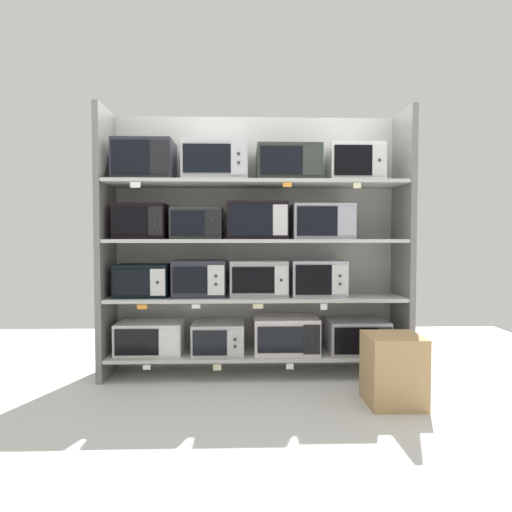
{
  "coord_description": "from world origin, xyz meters",
  "views": [
    {
      "loc": [
        -0.12,
        -3.86,
        1.2
      ],
      "look_at": [
        0.0,
        0.0,
        1.03
      ],
      "focal_mm": 31.41,
      "sensor_mm": 36.0,
      "label": 1
    }
  ],
  "objects": [
    {
      "name": "shelf_2",
      "position": [
        0.0,
        0.0,
        1.17
      ],
      "size": [
        2.51,
        0.49,
        0.03
      ],
      "primitive_type": "cube",
      "color": "beige"
    },
    {
      "name": "back_panel",
      "position": [
        0.0,
        0.26,
        1.14
      ],
      "size": [
        2.71,
        0.04,
        2.29
      ],
      "primitive_type": "cube",
      "color": "#B2B2AD",
      "rests_on": "ground"
    },
    {
      "name": "microwave_5",
      "position": [
        -0.48,
        -0.0,
        0.84
      ],
      "size": [
        0.45,
        0.36,
        0.31
      ],
      "color": "#2C2B39",
      "rests_on": "shelf_1"
    },
    {
      "name": "upright_left",
      "position": [
        -1.29,
        0.0,
        1.14
      ],
      "size": [
        0.05,
        0.49,
        2.29
      ],
      "primitive_type": "cube",
      "color": "slate",
      "rests_on": "ground"
    },
    {
      "name": "shelf_1",
      "position": [
        0.0,
        0.0,
        0.67
      ],
      "size": [
        2.51,
        0.49,
        0.03
      ],
      "primitive_type": "cube",
      "color": "beige"
    },
    {
      "name": "price_tag_9",
      "position": [
        0.24,
        -0.25,
        1.62
      ],
      "size": [
        0.07,
        0.0,
        0.04
      ],
      "primitive_type": "cube",
      "color": "orange"
    },
    {
      "name": "price_tag_7",
      "position": [
        0.55,
        -0.25,
        0.63
      ],
      "size": [
        0.06,
        0.0,
        0.05
      ],
      "primitive_type": "cube",
      "color": "white"
    },
    {
      "name": "microwave_4",
      "position": [
        -0.97,
        -0.0,
        0.83
      ],
      "size": [
        0.45,
        0.36,
        0.28
      ],
      "color": "black",
      "rests_on": "shelf_1"
    },
    {
      "name": "microwave_12",
      "position": [
        -0.95,
        -0.0,
        1.84
      ],
      "size": [
        0.5,
        0.39,
        0.34
      ],
      "color": "#262933",
      "rests_on": "shelf_3"
    },
    {
      "name": "microwave_1",
      "position": [
        -0.33,
        -0.0,
        0.33
      ],
      "size": [
        0.44,
        0.42,
        0.26
      ],
      "color": "#BDBDBF",
      "rests_on": "shelf_0"
    },
    {
      "name": "microwave_13",
      "position": [
        -0.35,
        -0.0,
        1.84
      ],
      "size": [
        0.55,
        0.4,
        0.33
      ],
      "color": "#B6B6BC",
      "rests_on": "shelf_3"
    },
    {
      "name": "microwave_3",
      "position": [
        0.88,
        -0.0,
        0.33
      ],
      "size": [
        0.51,
        0.42,
        0.28
      ],
      "color": "#A2A1A9",
      "rests_on": "shelf_0"
    },
    {
      "name": "price_tag_5",
      "position": [
        -0.49,
        -0.25,
        0.64
      ],
      "size": [
        0.07,
        0.0,
        0.03
      ],
      "primitive_type": "cube",
      "color": "white"
    },
    {
      "name": "microwave_0",
      "position": [
        -0.92,
        -0.0,
        0.33
      ],
      "size": [
        0.56,
        0.35,
        0.27
      ],
      "color": "white",
      "rests_on": "shelf_0"
    },
    {
      "name": "shelf_0",
      "position": [
        0.0,
        0.0,
        0.18
      ],
      "size": [
        2.51,
        0.49,
        0.03
      ],
      "primitive_type": "cube",
      "color": "beige",
      "rests_on": "ground"
    },
    {
      "name": "microwave_10",
      "position": [
        0.01,
        -0.0,
        1.34
      ],
      "size": [
        0.51,
        0.37,
        0.32
      ],
      "color": "black",
      "rests_on": "shelf_2"
    },
    {
      "name": "price_tag_4",
      "position": [
        -0.93,
        -0.25,
        0.63
      ],
      "size": [
        0.08,
        0.0,
        0.04
      ],
      "primitive_type": "cube",
      "color": "orange"
    },
    {
      "name": "price_tag_1",
      "position": [
        -0.32,
        -0.25,
        0.13
      ],
      "size": [
        0.07,
        0.0,
        0.05
      ],
      "primitive_type": "cube",
      "color": "beige"
    },
    {
      "name": "microwave_15",
      "position": [
        0.85,
        -0.0,
        1.83
      ],
      "size": [
        0.46,
        0.35,
        0.32
      ],
      "color": "white",
      "rests_on": "shelf_3"
    },
    {
      "name": "microwave_7",
      "position": [
        0.54,
        -0.0,
        0.84
      ],
      "size": [
        0.47,
        0.35,
        0.31
      ],
      "color": "#B4B6C2",
      "rests_on": "shelf_1"
    },
    {
      "name": "price_tag_3",
      "position": [
        0.92,
        -0.25,
        0.14
      ],
      "size": [
        0.07,
        0.0,
        0.04
      ],
      "primitive_type": "cube",
      "color": "orange"
    },
    {
      "name": "microwave_9",
      "position": [
        -0.51,
        -0.0,
        1.31
      ],
      "size": [
        0.43,
        0.36,
        0.27
      ],
      "color": "#2A2F2D",
      "rests_on": "shelf_2"
    },
    {
      "name": "price_tag_10",
      "position": [
        0.81,
        -0.25,
        1.62
      ],
      "size": [
        0.06,
        0.0,
        0.05
      ],
      "primitive_type": "cube",
      "color": "beige"
    },
    {
      "name": "price_tag_6",
      "position": [
        0.01,
        -0.25,
        0.63
      ],
      "size": [
        0.08,
        0.0,
        0.04
      ],
      "primitive_type": "cube",
      "color": "beige"
    },
    {
      "name": "price_tag_2",
      "position": [
        0.27,
        -0.25,
        0.14
      ],
      "size": [
        0.06,
        0.0,
        0.05
      ],
      "primitive_type": "cube",
      "color": "white"
    },
    {
      "name": "microwave_8",
      "position": [
        -0.98,
        -0.0,
        1.33
      ],
      "size": [
        0.43,
        0.34,
        0.3
      ],
      "color": "black",
      "rests_on": "shelf_2"
    },
    {
      "name": "upright_right",
      "position": [
        1.29,
        0.0,
        1.14
      ],
      "size": [
        0.05,
        0.49,
        2.29
      ],
      "primitive_type": "cube",
      "color": "slate",
      "rests_on": "ground"
    },
    {
      "name": "ground",
      "position": [
        0.0,
        -1.0,
        -0.01
      ],
      "size": [
        6.51,
        6.0,
        0.02
      ],
      "primitive_type": "cube",
      "color": "silver"
    },
    {
      "name": "microwave_11",
      "position": [
        0.57,
        -0.0,
        1.33
      ],
      "size": [
        0.51,
        0.42,
        0.3
      ],
      "color": "#A3A3AF",
      "rests_on": "shelf_2"
    },
    {
      "name": "shipping_carton",
      "position": [
        0.96,
        -0.73,
        0.25
      ],
      "size": [
        0.39,
        0.39,
        0.5
      ],
      "primitive_type": "cube",
      "color": "tan",
      "rests_on": "ground"
    },
    {
      "name": "price_tag_0",
      "position": [
        -0.9,
        -0.25,
        0.14
      ],
      "size": [
        0.06,
        0.0,
        0.04
      ],
      "primitive_type": "cube",
      "color": "white"
    },
    {
      "name": "shelf_3",
      "position": [
        0.0,
        0.0,
        1.66
      ],
      "size": [
        2.51,
        0.49,
        0.03
      ],
      "primitive_type": "cube",
      "color": "beige"
    },
    {
      "name": "microwave_6",
      "position": [
        0.02,
        -0.0,
        0.84
      ],
      "size": [
        0.49,
        0.35,
        0.31
      ],
      "color": "#9AA5A3",
      "rests_on": "shelf_1"
    },
    {
      "name": "price_tag_8",
      "position": [
        -0.97,
        -0.25,
        1.61
      ],
      "size": [
        0.08,
        0.0,
        0.05
      ],
      "primitive_type": "cube",
      "color": "white"
    },
    {
      "name": "microwave_2",
      "position": [
        0.26,
        -0.0,
        0.35
      ],
      "size": [
        0.55,
        0.42,
        0.31
      ],
      "color": "silver",
      "rests_on": "shelf_0"
    },
    {
      "name": "microwave_14",
      "position": [
        0.27,
        -0.0,
        1.82
      ],
      "size": [
        0.54,
        0.43,
        0.3
      ],
      "color": "#2B332C",
      "rests_on": "shelf_3"
    }
  ]
}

